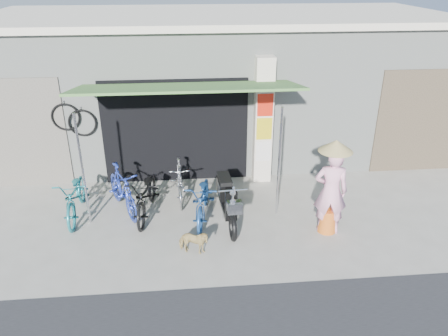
{
  "coord_description": "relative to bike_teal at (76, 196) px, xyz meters",
  "views": [
    {
      "loc": [
        -0.96,
        -7.15,
        4.84
      ],
      "look_at": [
        -0.2,
        1.0,
        1.0
      ],
      "focal_mm": 35.0,
      "sensor_mm": 36.0,
      "label": 1
    }
  ],
  "objects": [
    {
      "name": "neighbour_left",
      "position": [
        -1.72,
        1.53,
        0.83
      ],
      "size": [
        2.6,
        0.06,
        2.6
      ],
      "primitive_type": "cube",
      "color": "#6B665B",
      "rests_on": "ground"
    },
    {
      "name": "bike_teal",
      "position": [
        0.0,
        0.0,
        0.0
      ],
      "size": [
        0.69,
        1.82,
        0.95
      ],
      "primitive_type": "imported",
      "rotation": [
        0.0,
        0.0,
        0.04
      ],
      "color": "#1B767D",
      "rests_on": "ground"
    },
    {
      "name": "nun",
      "position": [
        5.04,
        -1.06,
        0.48
      ],
      "size": [
        0.72,
        0.64,
        1.94
      ],
      "rotation": [
        0.0,
        0.0,
        2.92
      ],
      "color": "pink",
      "rests_on": "ground"
    },
    {
      "name": "bike_navy",
      "position": [
        2.63,
        -0.37,
        -0.01
      ],
      "size": [
        0.88,
        1.84,
        0.93
      ],
      "primitive_type": "imported",
      "rotation": [
        0.0,
        0.0,
        -0.15
      ],
      "color": "navy",
      "rests_on": "ground"
    },
    {
      "name": "street_dog",
      "position": [
        2.38,
        -1.57,
        -0.23
      ],
      "size": [
        0.63,
        0.41,
        0.49
      ],
      "primitive_type": "imported",
      "rotation": [
        0.0,
        0.0,
        1.29
      ],
      "color": "tan",
      "rests_on": "ground"
    },
    {
      "name": "ground",
      "position": [
        3.28,
        -1.06,
        -0.47
      ],
      "size": [
        80.0,
        80.0,
        0.0
      ],
      "primitive_type": "plane",
      "color": "#A19C91",
      "rests_on": "ground"
    },
    {
      "name": "bicycle_shop",
      "position": [
        3.28,
        4.04,
        1.36
      ],
      "size": [
        12.3,
        5.3,
        3.66
      ],
      "color": "#AAB0A8",
      "rests_on": "ground"
    },
    {
      "name": "bike_blue",
      "position": [
        0.93,
        0.11,
        0.03
      ],
      "size": [
        1.14,
        1.73,
        1.01
      ],
      "primitive_type": "imported",
      "rotation": [
        0.0,
        0.0,
        0.44
      ],
      "color": "navy",
      "rests_on": "ground"
    },
    {
      "name": "awning",
      "position": [
        2.38,
        0.57,
        2.04
      ],
      "size": [
        4.6,
        1.88,
        2.72
      ],
      "color": "#3F6B30",
      "rests_on": "ground"
    },
    {
      "name": "moped",
      "position": [
        3.1,
        -0.48,
        0.02
      ],
      "size": [
        0.54,
        1.91,
        1.08
      ],
      "rotation": [
        0.0,
        0.0,
        0.06
      ],
      "color": "black",
      "rests_on": "ground"
    },
    {
      "name": "shop_pillar",
      "position": [
        4.13,
        1.39,
        1.03
      ],
      "size": [
        0.42,
        0.44,
        3.0
      ],
      "color": "beige",
      "rests_on": "ground"
    },
    {
      "name": "neighbour_right",
      "position": [
        8.28,
        1.53,
        0.83
      ],
      "size": [
        2.6,
        0.06,
        2.6
      ],
      "primitive_type": "cube",
      "color": "brown",
      "rests_on": "ground"
    },
    {
      "name": "bike_silver",
      "position": [
        2.14,
        0.51,
        -0.01
      ],
      "size": [
        0.47,
        1.53,
        0.92
      ],
      "primitive_type": "imported",
      "rotation": [
        0.0,
        0.0,
        0.03
      ],
      "color": "#ADAEB2",
      "rests_on": "ground"
    },
    {
      "name": "bike_black",
      "position": [
        1.46,
        -0.1,
        0.0
      ],
      "size": [
        0.84,
        1.86,
        0.95
      ],
      "primitive_type": "imported",
      "rotation": [
        0.0,
        0.0,
        -0.12
      ],
      "color": "black",
      "rests_on": "ground"
    }
  ]
}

